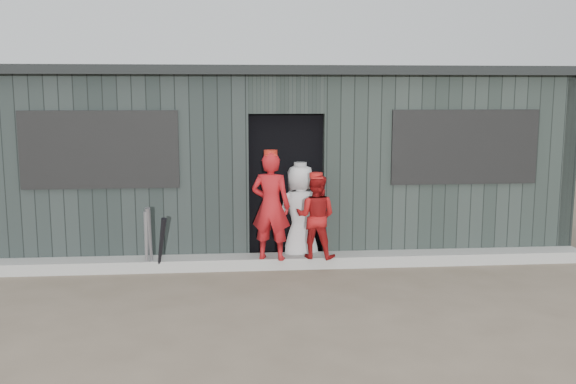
{
  "coord_description": "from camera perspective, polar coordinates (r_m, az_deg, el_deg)",
  "views": [
    {
      "loc": [
        -0.73,
        -6.36,
        2.27
      ],
      "look_at": [
        0.0,
        1.8,
        1.0
      ],
      "focal_mm": 40.0,
      "sensor_mm": 36.0,
      "label": 1
    }
  ],
  "objects": [
    {
      "name": "bat_left",
      "position": [
        8.28,
        -12.47,
        -4.38
      ],
      "size": [
        0.12,
        0.2,
        0.82
      ],
      "primitive_type": "cone",
      "rotation": [
        0.15,
        0.0,
        0.26
      ],
      "color": "gray",
      "rests_on": "ground"
    },
    {
      "name": "curb",
      "position": [
        8.5,
        -0.01,
        -6.15
      ],
      "size": [
        8.0,
        0.36,
        0.15
      ],
      "primitive_type": "cube",
      "color": "#979792",
      "rests_on": "ground"
    },
    {
      "name": "player_red_left",
      "position": [
        8.16,
        -1.54,
        -1.27
      ],
      "size": [
        0.58,
        0.47,
        1.38
      ],
      "primitive_type": "imported",
      "rotation": [
        0.0,
        0.0,
        2.83
      ],
      "color": "#A71419",
      "rests_on": "curb"
    },
    {
      "name": "player_red_right",
      "position": [
        8.27,
        2.48,
        -2.19
      ],
      "size": [
        0.64,
        0.57,
        1.09
      ],
      "primitive_type": "imported",
      "rotation": [
        0.0,
        0.0,
        2.79
      ],
      "color": "maroon",
      "rests_on": "curb"
    },
    {
      "name": "bat_right",
      "position": [
        8.21,
        -11.22,
        -4.7
      ],
      "size": [
        0.21,
        0.33,
        0.75
      ],
      "primitive_type": "cone",
      "rotation": [
        0.35,
        0.0,
        0.46
      ],
      "color": "black",
      "rests_on": "ground"
    },
    {
      "name": "player_grey_back",
      "position": [
        8.6,
        1.08,
        -1.93
      ],
      "size": [
        0.76,
        0.62,
        1.33
      ],
      "primitive_type": "imported",
      "rotation": [
        0.0,
        0.0,
        3.5
      ],
      "color": "silver",
      "rests_on": "ground"
    },
    {
      "name": "dugout",
      "position": [
        9.94,
        -0.87,
        3.13
      ],
      "size": [
        8.3,
        3.3,
        2.62
      ],
      "color": "black",
      "rests_on": "ground"
    },
    {
      "name": "ground",
      "position": [
        6.79,
        1.37,
        -10.71
      ],
      "size": [
        80.0,
        80.0,
        0.0
      ],
      "primitive_type": "plane",
      "color": "brown",
      "rests_on": "ground"
    },
    {
      "name": "bat_mid",
      "position": [
        8.29,
        -12.18,
        -4.2
      ],
      "size": [
        0.09,
        0.24,
        0.87
      ],
      "primitive_type": "cone",
      "rotation": [
        0.2,
        0.0,
        -0.08
      ],
      "color": "gray",
      "rests_on": "ground"
    }
  ]
}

